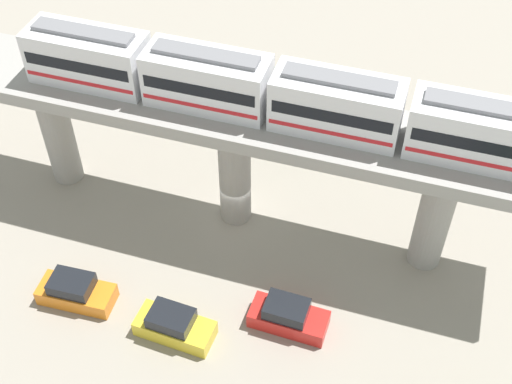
% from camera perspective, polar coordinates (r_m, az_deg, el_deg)
% --- Properties ---
extents(ground_plane, '(120.00, 120.00, 0.00)m').
position_cam_1_polar(ground_plane, '(42.83, -1.67, -1.86)').
color(ground_plane, gray).
extents(viaduct, '(5.20, 35.80, 8.49)m').
position_cam_1_polar(viaduct, '(38.24, -1.87, 4.78)').
color(viaduct, '#999691').
rests_on(viaduct, ground).
extents(train, '(2.64, 27.45, 3.24)m').
position_cam_1_polar(train, '(35.55, 1.23, 8.32)').
color(train, silver).
rests_on(train, viaduct).
extents(parked_car_red, '(1.90, 4.24, 1.76)m').
position_cam_1_polar(parked_car_red, '(37.27, 2.69, -10.29)').
color(parked_car_red, red).
rests_on(parked_car_red, ground).
extents(parked_car_orange, '(2.02, 4.29, 1.76)m').
position_cam_1_polar(parked_car_orange, '(39.45, -14.81, -8.01)').
color(parked_car_orange, orange).
rests_on(parked_car_orange, ground).
extents(parked_car_yellow, '(2.02, 4.29, 1.76)m').
position_cam_1_polar(parked_car_yellow, '(37.17, -6.85, -10.98)').
color(parked_car_yellow, yellow).
rests_on(parked_car_yellow, ground).
extents(tree_mid_lot, '(3.39, 3.39, 5.53)m').
position_cam_1_polar(tree_mid_lot, '(46.03, 2.66, 8.53)').
color(tree_mid_lot, brown).
rests_on(tree_mid_lot, ground).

